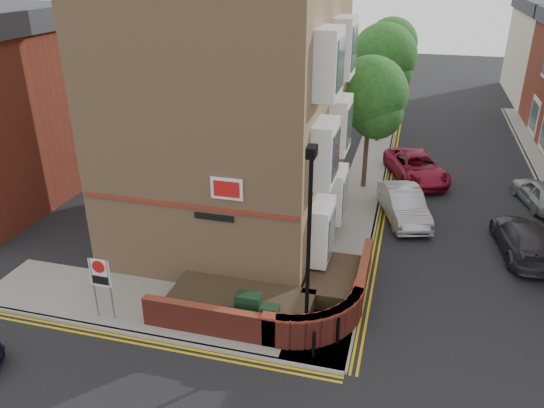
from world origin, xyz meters
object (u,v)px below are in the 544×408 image
Objects in this scene: lamppost at (309,248)px; utility_cabinet_large at (249,310)px; silver_car_near at (404,205)px; zone_sign at (101,278)px.

utility_cabinet_large is at bearing 176.99° from lamppost.
utility_cabinet_large is at bearing -132.18° from silver_car_near.
lamppost is 10.26m from silver_car_near.
lamppost is at bearing -121.95° from silver_car_near.
lamppost reaches higher than silver_car_near.
utility_cabinet_large is 0.27× the size of silver_car_near.
zone_sign is at bearing -148.69° from silver_car_near.
lamppost is 5.25× the size of utility_cabinet_large.
utility_cabinet_large is (-1.90, 0.10, -2.62)m from lamppost.
utility_cabinet_large is 10.48m from silver_car_near.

